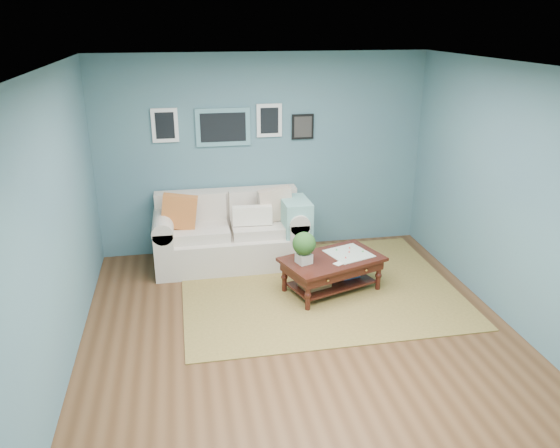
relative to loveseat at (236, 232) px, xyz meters
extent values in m
plane|color=brown|center=(0.45, -2.03, -0.42)|extent=(5.00, 5.00, 0.00)
plane|color=white|center=(0.45, -2.03, 2.28)|extent=(5.00, 5.00, 0.00)
cube|color=#48687B|center=(0.45, 0.47, 0.93)|extent=(4.50, 0.02, 2.70)
cube|color=#48687B|center=(0.45, -4.53, 0.93)|extent=(4.50, 0.02, 2.70)
cube|color=#48687B|center=(-1.80, -2.03, 0.93)|extent=(0.02, 5.00, 2.70)
cube|color=#48687B|center=(2.70, -2.03, 0.93)|extent=(0.02, 5.00, 2.70)
cube|color=#5B9099|center=(-0.09, 0.45, 1.33)|extent=(0.72, 0.03, 0.50)
cube|color=black|center=(-0.09, 0.43, 1.33)|extent=(0.60, 0.01, 0.38)
cube|color=white|center=(-0.84, 0.45, 1.38)|extent=(0.34, 0.03, 0.44)
cube|color=white|center=(0.53, 0.45, 1.40)|extent=(0.34, 0.03, 0.44)
cube|color=black|center=(0.99, 0.45, 1.30)|extent=(0.30, 0.03, 0.34)
cube|color=brown|center=(0.89, -0.97, -0.42)|extent=(3.27, 2.62, 0.01)
cube|color=beige|center=(-0.09, -0.04, -0.21)|extent=(1.46, 0.91, 0.43)
cube|color=beige|center=(-0.09, 0.31, 0.26)|extent=(1.92, 0.23, 0.49)
cube|color=beige|center=(-0.94, -0.04, -0.10)|extent=(0.25, 0.91, 0.64)
cube|color=beige|center=(0.77, -0.04, -0.10)|extent=(0.25, 0.91, 0.64)
cylinder|color=beige|center=(-0.94, -0.04, 0.22)|extent=(0.27, 0.91, 0.27)
cylinder|color=beige|center=(0.77, -0.04, 0.22)|extent=(0.27, 0.91, 0.27)
cube|color=beige|center=(-0.48, -0.10, 0.08)|extent=(0.74, 0.58, 0.13)
cube|color=beige|center=(0.30, -0.10, 0.08)|extent=(0.74, 0.58, 0.13)
cube|color=beige|center=(-0.48, 0.19, 0.33)|extent=(0.74, 0.12, 0.37)
cube|color=beige|center=(0.30, 0.19, 0.33)|extent=(0.74, 0.12, 0.37)
cube|color=#D75C23|center=(-0.73, -0.09, 0.37)|extent=(0.50, 0.18, 0.49)
cube|color=beige|center=(0.53, -0.02, 0.37)|extent=(0.49, 0.19, 0.48)
cube|color=silver|center=(0.20, -0.14, 0.28)|extent=(0.51, 0.12, 0.25)
cube|color=#81B9AD|center=(0.77, -0.16, 0.05)|extent=(0.35, 0.57, 0.82)
cube|color=black|center=(1.03, -1.06, -0.01)|extent=(1.32, 1.02, 0.04)
cube|color=black|center=(1.03, -1.06, -0.08)|extent=(1.22, 0.92, 0.12)
cube|color=black|center=(1.03, -1.06, -0.31)|extent=(1.10, 0.80, 0.02)
sphere|color=gold|center=(0.87, -1.45, -0.08)|extent=(0.03, 0.03, 0.03)
sphere|color=gold|center=(1.38, -1.27, -0.08)|extent=(0.03, 0.03, 0.03)
cylinder|color=black|center=(0.64, -1.48, -0.22)|extent=(0.06, 0.06, 0.40)
cylinder|color=black|center=(1.59, -1.14, -0.22)|extent=(0.06, 0.06, 0.40)
cylinder|color=black|center=(0.46, -0.98, -0.22)|extent=(0.06, 0.06, 0.40)
cylinder|color=black|center=(1.42, -0.65, -0.22)|extent=(0.06, 0.06, 0.40)
cube|color=beige|center=(0.66, -1.14, 0.07)|extent=(0.20, 0.20, 0.12)
sphere|color=#264F1E|center=(0.66, -1.14, 0.26)|extent=(0.27, 0.27, 0.27)
cube|color=silver|center=(1.26, -0.98, 0.02)|extent=(0.59, 0.59, 0.01)
cube|color=#976C44|center=(0.80, -1.14, -0.20)|extent=(0.39, 0.33, 0.19)
cube|color=#224B88|center=(1.28, -0.96, -0.25)|extent=(0.28, 0.24, 0.11)
camera|label=1|loc=(-0.67, -6.75, 2.68)|focal=35.00mm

